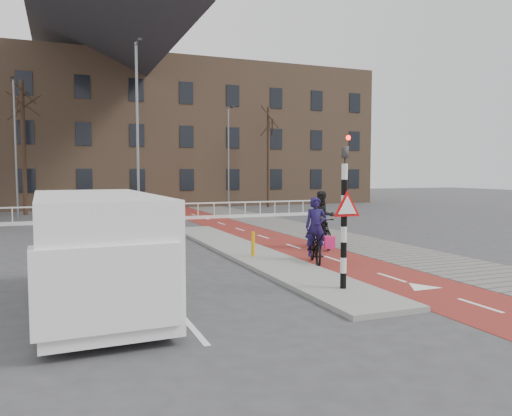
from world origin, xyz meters
name	(u,v)px	position (x,y,z in m)	size (l,w,h in m)	color
ground	(323,275)	(0.00, 0.00, 0.00)	(120.00, 120.00, 0.00)	#38383A
bike_lane	(247,232)	(1.50, 10.00, 0.01)	(2.50, 60.00, 0.01)	maroon
sidewalk	(300,229)	(4.30, 10.00, 0.01)	(3.00, 60.00, 0.01)	slate
curb_island	(248,252)	(-0.70, 4.00, 0.06)	(1.80, 16.00, 0.12)	gray
traffic_signal	(345,208)	(-0.60, -2.02, 1.99)	(0.80, 0.80, 3.68)	black
bollard	(253,244)	(-0.95, 2.88, 0.51)	(0.12, 0.12, 0.78)	#E09D0C
cyclist_near	(316,242)	(0.55, 1.47, 0.69)	(1.31, 2.08, 2.04)	black
cyclist_far	(323,225)	(2.27, 4.14, 0.88)	(1.02, 2.05, 2.10)	black
van	(96,250)	(-6.02, -1.42, 1.25)	(2.39, 5.58, 2.37)	white
railing	(93,217)	(-5.00, 17.00, 0.31)	(28.00, 0.10, 0.99)	silver
townhouse_row	(104,112)	(-3.00, 32.00, 7.81)	(46.00, 10.00, 15.90)	#7F6047
tree_mid	(24,148)	(-8.77, 24.01, 4.37)	(0.28, 0.28, 8.74)	black
tree_right	(268,157)	(9.00, 25.11, 3.98)	(0.25, 0.25, 7.96)	black
streetlight_near	(138,140)	(-3.38, 10.80, 4.24)	(0.12, 0.12, 8.48)	slate
streetlight_left	(16,148)	(-9.11, 22.32, 4.28)	(0.12, 0.12, 8.56)	slate
streetlight_right	(228,158)	(5.51, 24.78, 3.90)	(0.12, 0.12, 7.80)	slate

